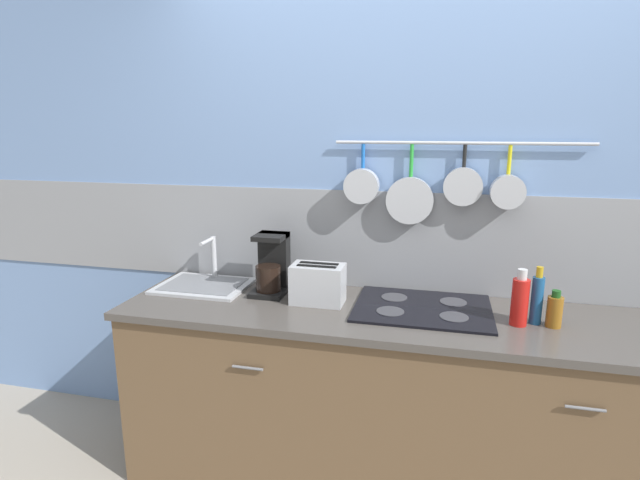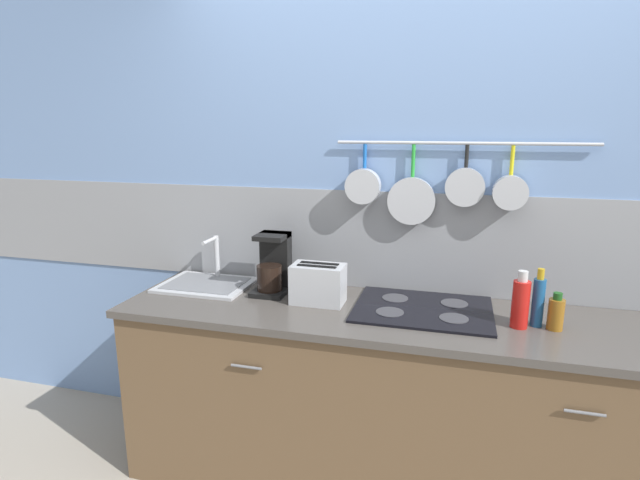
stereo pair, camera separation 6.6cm
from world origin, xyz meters
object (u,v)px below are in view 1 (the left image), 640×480
object	(u,v)px
bottle_dish_soap	(537,299)
bottle_sesame_oil	(554,311)
coffee_maker	(272,268)
bottle_vinegar	(520,301)
toaster	(318,284)

from	to	relation	value
bottle_dish_soap	bottle_sesame_oil	size ratio (longest dim) A/B	1.58
coffee_maker	bottle_vinegar	world-z (taller)	coffee_maker
toaster	bottle_vinegar	world-z (taller)	bottle_vinegar
bottle_dish_soap	bottle_sesame_oil	xyz separation A→B (m)	(0.07, -0.02, -0.04)
bottle_dish_soap	bottle_sesame_oil	bearing A→B (deg)	-15.48
coffee_maker	bottle_dish_soap	bearing A→B (deg)	-6.14
bottle_sesame_oil	bottle_dish_soap	bearing A→B (deg)	164.52
bottle_dish_soap	bottle_sesame_oil	world-z (taller)	bottle_dish_soap
bottle_vinegar	bottle_sesame_oil	world-z (taller)	bottle_vinegar
coffee_maker	toaster	xyz separation A→B (m)	(0.27, -0.11, -0.03)
bottle_vinegar	coffee_maker	bearing A→B (deg)	171.86
coffee_maker	bottle_sesame_oil	size ratio (longest dim) A/B	1.88
toaster	bottle_vinegar	xyz separation A→B (m)	(0.90, -0.06, 0.01)
bottle_vinegar	bottle_dish_soap	xyz separation A→B (m)	(0.07, 0.03, 0.00)
bottle_dish_soap	coffee_maker	bearing A→B (deg)	173.86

